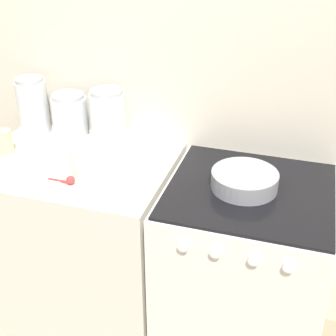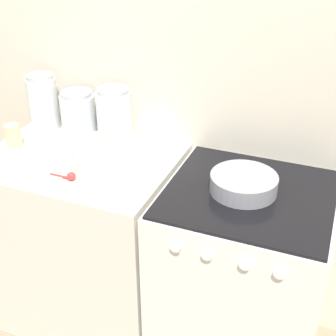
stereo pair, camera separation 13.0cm
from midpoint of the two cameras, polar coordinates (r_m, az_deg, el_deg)
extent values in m
cube|color=beige|center=(2.11, 0.80, 10.32)|extent=(4.70, 0.05, 2.40)
cube|color=silver|center=(2.35, -11.91, -9.02)|extent=(0.85, 0.63, 0.91)
cube|color=white|center=(2.14, 7.19, -13.13)|extent=(0.67, 0.63, 0.90)
cube|color=black|center=(1.87, 8.06, -2.74)|extent=(0.64, 0.61, 0.01)
cylinder|color=white|center=(1.68, -0.38, -9.55)|extent=(0.04, 0.02, 0.04)
cylinder|color=white|center=(1.66, 3.54, -10.29)|extent=(0.04, 0.02, 0.04)
cylinder|color=white|center=(1.64, 8.16, -11.10)|extent=(0.04, 0.02, 0.04)
cylinder|color=white|center=(1.64, 12.28, -11.75)|extent=(0.04, 0.02, 0.04)
cylinder|color=white|center=(1.98, -10.64, 1.22)|extent=(0.22, 0.22, 0.12)
cylinder|color=beige|center=(1.97, -10.72, 1.96)|extent=(0.20, 0.20, 0.07)
cylinder|color=white|center=(1.92, -9.86, 3.44)|extent=(0.02, 0.02, 0.26)
cylinder|color=gray|center=(1.85, 7.33, -1.53)|extent=(0.26, 0.26, 0.07)
cylinder|color=beige|center=(1.84, 7.34, -1.34)|extent=(0.24, 0.24, 0.06)
cylinder|color=silver|center=(2.37, -17.66, 6.98)|extent=(0.14, 0.14, 0.26)
cylinder|color=olive|center=(2.39, -17.48, 5.84)|extent=(0.13, 0.13, 0.15)
cylinder|color=#B2B2B7|center=(2.32, -18.18, 10.13)|extent=(0.13, 0.13, 0.02)
cylinder|color=silver|center=(2.28, -13.45, 5.89)|extent=(0.17, 0.17, 0.20)
cylinder|color=tan|center=(2.29, -13.33, 4.98)|extent=(0.15, 0.15, 0.12)
cylinder|color=#B2B2B7|center=(2.24, -13.77, 8.45)|extent=(0.15, 0.15, 0.02)
cylinder|color=silver|center=(2.18, -9.03, 5.88)|extent=(0.16, 0.16, 0.24)
cylinder|color=white|center=(2.20, -8.93, 4.73)|extent=(0.14, 0.14, 0.14)
cylinder|color=#B2B2B7|center=(2.13, -9.30, 9.10)|extent=(0.15, 0.15, 0.02)
cylinder|color=beige|center=(2.24, -20.87, 2.99)|extent=(0.07, 0.07, 0.11)
cube|color=beige|center=(2.02, -16.49, -0.84)|extent=(0.19, 0.28, 0.01)
cylinder|color=red|center=(1.95, -15.09, -1.54)|extent=(0.09, 0.01, 0.01)
sphere|color=red|center=(1.92, -13.71, -1.50)|extent=(0.04, 0.04, 0.04)
camera|label=1|loc=(0.06, -91.97, -1.11)|focal=50.00mm
camera|label=2|loc=(0.06, 88.03, 1.11)|focal=50.00mm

